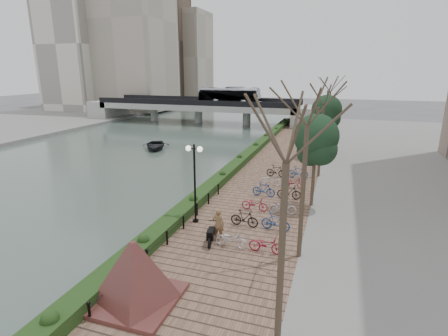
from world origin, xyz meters
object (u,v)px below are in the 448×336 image
at_px(pedestrian, 218,224).
at_px(boat, 155,145).
at_px(granite_monument, 135,272).
at_px(lamppost, 194,167).
at_px(motorcycle, 211,234).

relative_size(pedestrian, boat, 0.38).
height_order(granite_monument, boat, granite_monument).
distance_m(granite_monument, lamppost, 7.95).
bearing_deg(motorcycle, pedestrian, 48.97).
xyz_separation_m(lamppost, boat, (-13.19, 18.75, -3.40)).
bearing_deg(motorcycle, lamppost, 117.17).
height_order(lamppost, pedestrian, lamppost).
bearing_deg(lamppost, pedestrian, -40.16).
height_order(pedestrian, boat, pedestrian).
distance_m(motorcycle, boat, 25.72).
relative_size(granite_monument, boat, 0.99).
distance_m(granite_monument, boat, 29.86).
xyz_separation_m(granite_monument, pedestrian, (1.29, 5.92, -0.43)).
height_order(motorcycle, pedestrian, pedestrian).
bearing_deg(pedestrian, lamppost, -44.81).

